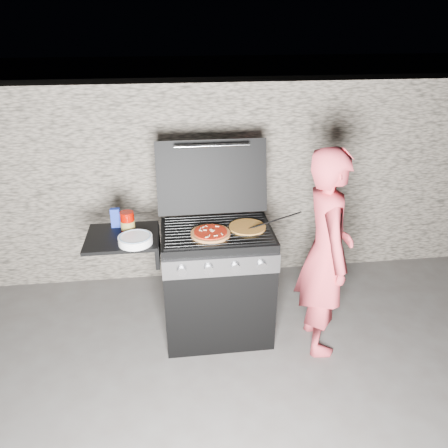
{
  "coord_description": "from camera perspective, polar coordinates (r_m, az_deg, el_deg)",
  "views": [
    {
      "loc": [
        -0.3,
        -2.78,
        2.31
      ],
      "look_at": [
        0.05,
        0.0,
        0.95
      ],
      "focal_mm": 35.0,
      "sensor_mm": 36.0,
      "label": 1
    }
  ],
  "objects": [
    {
      "name": "ground",
      "position": [
        3.62,
        -0.81,
        -13.69
      ],
      "size": [
        50.0,
        50.0,
        0.0
      ],
      "primitive_type": "plane",
      "color": "#48433E"
    },
    {
      "name": "pizza_plain",
      "position": [
        3.14,
        3.07,
        -0.4
      ],
      "size": [
        0.31,
        0.31,
        0.01
      ],
      "primitive_type": "cylinder",
      "rotation": [
        0.0,
        0.0,
        -0.18
      ],
      "color": "gold",
      "rests_on": "gas_grill"
    },
    {
      "name": "plate_stack",
      "position": [
        3.0,
        -11.5,
        -2.03
      ],
      "size": [
        0.28,
        0.28,
        0.05
      ],
      "primitive_type": "cylinder",
      "rotation": [
        0.0,
        0.0,
        -0.23
      ],
      "color": "white",
      "rests_on": "gas_grill"
    },
    {
      "name": "sauce_jar",
      "position": [
        3.16,
        -12.49,
        0.29
      ],
      "size": [
        0.1,
        0.1,
        0.15
      ],
      "primitive_type": "cylinder",
      "rotation": [
        0.0,
        0.0,
        -0.05
      ],
      "color": "#920900",
      "rests_on": "gas_grill"
    },
    {
      "name": "stone_wall",
      "position": [
        4.09,
        -2.52,
        5.71
      ],
      "size": [
        8.0,
        0.35,
        1.8
      ],
      "primitive_type": "cube",
      "color": "#9F917E",
      "rests_on": "ground"
    },
    {
      "name": "gas_grill",
      "position": [
        3.34,
        -5.16,
        -7.94
      ],
      "size": [
        1.34,
        0.79,
        0.91
      ],
      "primitive_type": null,
      "color": "black",
      "rests_on": "ground"
    },
    {
      "name": "tongs",
      "position": [
        3.17,
        6.64,
        0.42
      ],
      "size": [
        0.42,
        0.1,
        0.09
      ],
      "primitive_type": "cylinder",
      "rotation": [
        0.0,
        1.4,
        0.2
      ],
      "color": "black",
      "rests_on": "gas_grill"
    },
    {
      "name": "pizza_topped",
      "position": [
        3.04,
        -1.77,
        -1.16
      ],
      "size": [
        0.36,
        0.36,
        0.03
      ],
      "primitive_type": null,
      "rotation": [
        0.0,
        0.0,
        0.37
      ],
      "color": "tan",
      "rests_on": "gas_grill"
    },
    {
      "name": "blue_carton",
      "position": [
        3.24,
        -13.96,
        0.79
      ],
      "size": [
        0.07,
        0.04,
        0.14
      ],
      "primitive_type": "cube",
      "rotation": [
        0.0,
        0.0,
        -0.04
      ],
      "color": "#192E99",
      "rests_on": "gas_grill"
    },
    {
      "name": "person",
      "position": [
        3.17,
        13.12,
        -3.79
      ],
      "size": [
        0.4,
        0.59,
        1.55
      ],
      "primitive_type": "imported",
      "rotation": [
        0.0,
        0.0,
        1.52
      ],
      "color": "#DF434E",
      "rests_on": "ground"
    }
  ]
}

